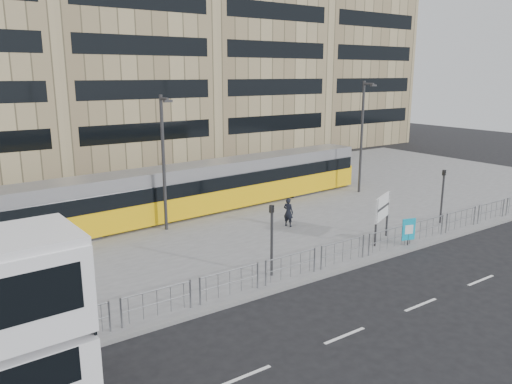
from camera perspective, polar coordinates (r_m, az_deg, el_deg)
ground at (r=21.41m, az=6.31°, el=-10.17°), size 120.00×120.00×0.00m
plaza at (r=30.88m, az=-8.47°, el=-2.64°), size 64.00×24.00×0.15m
kerb at (r=21.42m, az=6.22°, el=-9.94°), size 64.00×0.25×0.17m
building_row at (r=51.26m, az=-19.12°, el=17.60°), size 70.40×18.40×31.20m
pedestrian_barrier at (r=22.67m, az=9.38°, el=-6.24°), size 32.07×0.07×1.10m
road_markings at (r=19.60m, az=16.50°, el=-12.98°), size 62.00×0.12×0.01m
tram at (r=30.87m, az=-6.39°, el=0.47°), size 25.74×4.41×3.02m
station_sign at (r=26.07m, az=14.25°, el=-1.93°), size 1.95×0.94×2.42m
ad_panel at (r=25.98m, az=17.04°, el=-4.16°), size 0.72×0.26×1.39m
pedestrian at (r=27.97m, az=3.72°, el=-2.31°), size 0.59×0.70×1.64m
traffic_light_west at (r=20.87m, az=1.82°, el=-4.48°), size 0.22×0.24×3.10m
traffic_light_east at (r=30.22m, az=20.58°, el=0.29°), size 0.20×0.23×3.10m
lamp_post_west at (r=27.04m, az=-10.49°, el=3.91°), size 0.45×1.04×7.32m
lamp_post_east at (r=36.17m, az=12.06°, el=6.65°), size 0.45×1.04×7.89m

